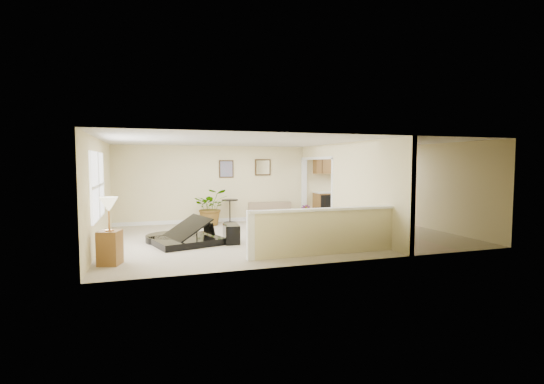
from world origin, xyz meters
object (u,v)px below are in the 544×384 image
object	(u,v)px
accent_table	(230,208)
lamp_stand	(110,236)
palm_plant	(211,207)
small_plant	(305,215)
piano	(184,219)
loveseat	(271,212)
piano_bench	(231,234)

from	to	relation	value
accent_table	lamp_stand	size ratio (longest dim) A/B	0.59
palm_plant	lamp_stand	bearing A→B (deg)	-121.59
palm_plant	small_plant	world-z (taller)	palm_plant
piano	accent_table	bearing A→B (deg)	42.45
loveseat	palm_plant	distance (m)	2.05
piano	small_plant	bearing A→B (deg)	11.17
piano	lamp_stand	distance (m)	2.27
piano_bench	accent_table	distance (m)	3.21
piano_bench	piano	bearing A→B (deg)	163.91
accent_table	palm_plant	xyz separation A→B (m)	(-0.64, -0.26, 0.07)
palm_plant	lamp_stand	distance (m)	4.96
lamp_stand	small_plant	bearing A→B (deg)	34.09
piano	loveseat	xyz separation A→B (m)	(3.08, 2.76, -0.28)
accent_table	piano	bearing A→B (deg)	-121.00
piano_bench	loveseat	distance (m)	3.66
piano	accent_table	xyz separation A→B (m)	(1.70, 2.83, -0.11)
piano	lamp_stand	world-z (taller)	piano
small_plant	lamp_stand	bearing A→B (deg)	-145.91
lamp_stand	palm_plant	bearing A→B (deg)	58.41
piano_bench	accent_table	xyz separation A→B (m)	(0.61, 3.14, 0.27)
palm_plant	lamp_stand	xyz separation A→B (m)	(-2.60, -4.23, -0.02)
piano_bench	loveseat	bearing A→B (deg)	57.10
piano	loveseat	distance (m)	4.14
palm_plant	small_plant	bearing A→B (deg)	-8.27
piano_bench	palm_plant	bearing A→B (deg)	90.72
accent_table	small_plant	size ratio (longest dim) A/B	1.32
accent_table	lamp_stand	xyz separation A→B (m)	(-3.24, -4.49, 0.06)
piano	palm_plant	size ratio (longest dim) A/B	1.79
lamp_stand	loveseat	bearing A→B (deg)	43.69
piano_bench	small_plant	size ratio (longest dim) A/B	1.16
loveseat	small_plant	size ratio (longest dim) A/B	2.65
piano	lamp_stand	size ratio (longest dim) A/B	1.58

